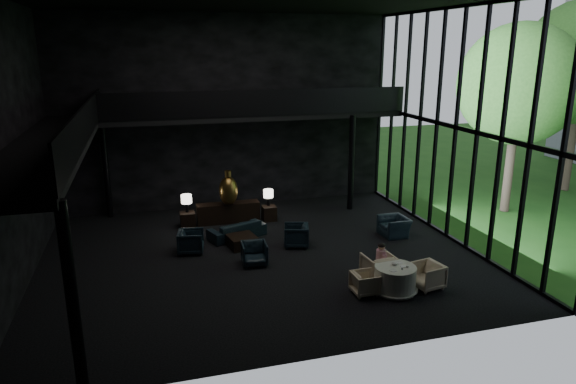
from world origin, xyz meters
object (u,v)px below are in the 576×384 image
object	(u,v)px
console	(228,212)
dining_chair_east	(427,274)
sofa	(237,227)
lounge_armchair_east	(296,233)
side_table_left	(188,220)
lounge_armchair_south	(254,252)
coffee_table	(242,241)
window_armchair	(394,223)
dining_chair_north	(378,264)
side_table_right	(269,213)
table_lamp_left	(186,200)
lounge_armchair_west	(191,240)
table_lamp_right	(268,194)
dining_chair_west	(365,283)
dining_table	(395,280)
child	(381,253)
bronze_urn	(228,190)

from	to	relation	value
console	dining_chair_east	bearing A→B (deg)	-58.08
sofa	lounge_armchair_east	bearing A→B (deg)	122.92
lounge_armchair_east	side_table_left	bearing A→B (deg)	-114.15
lounge_armchair_south	dining_chair_east	bearing A→B (deg)	-29.67
lounge_armchair_south	coffee_table	xyz separation A→B (m)	(-0.10, 1.57, -0.21)
window_armchair	dining_chair_north	distance (m)	3.90
lounge_armchair_south	side_table_right	bearing A→B (deg)	74.16
table_lamp_left	lounge_armchair_west	distance (m)	2.67
table_lamp_right	lounge_armchair_south	distance (m)	4.48
console	side_table_left	xyz separation A→B (m)	(-1.60, -0.24, -0.09)
dining_chair_west	console	bearing A→B (deg)	19.46
sofa	dining_chair_north	size ratio (longest dim) A/B	2.14
table_lamp_left	lounge_armchair_south	world-z (taller)	table_lamp_left
table_lamp_right	side_table_right	bearing A→B (deg)	-90.00
side_table_right	dining_chair_east	distance (m)	7.61
dining_chair_north	coffee_table	bearing A→B (deg)	-50.91
window_armchair	dining_table	distance (m)	4.57
window_armchair	dining_chair_north	world-z (taller)	dining_chair_north
sofa	table_lamp_right	bearing A→B (deg)	-153.84
lounge_armchair_east	sofa	bearing A→B (deg)	-110.76
dining_chair_west	dining_chair_east	bearing A→B (deg)	-95.29
coffee_table	dining_chair_west	bearing A→B (deg)	-58.87
table_lamp_left	lounge_armchair_south	size ratio (longest dim) A/B	0.81
sofa	dining_table	size ratio (longest dim) A/B	1.58
sofa	child	distance (m)	5.70
side_table_right	dining_chair_east	xyz separation A→B (m)	(2.92, -7.02, 0.13)
lounge_armchair_east	lounge_armchair_south	xyz separation A→B (m)	(-1.73, -1.14, -0.05)
dining_chair_east	table_lamp_left	bearing A→B (deg)	-149.98
table_lamp_left	dining_table	size ratio (longest dim) A/B	0.51
table_lamp_left	side_table_left	bearing A→B (deg)	-90.00
bronze_urn	dining_chair_east	xyz separation A→B (m)	(4.52, -7.03, -0.93)
window_armchair	lounge_armchair_east	bearing A→B (deg)	-91.09
bronze_urn	side_table_left	size ratio (longest dim) A/B	2.21
sofa	lounge_armchair_west	bearing A→B (deg)	9.05
window_armchair	dining_chair_east	size ratio (longest dim) A/B	1.23
child	lounge_armchair_east	bearing A→B (deg)	-60.89
side_table_right	lounge_armchair_east	xyz separation A→B (m)	(0.25, -2.93, 0.17)
lounge_armchair_west	lounge_armchair_south	distance (m)	2.40
console	bronze_urn	xyz separation A→B (m)	(0.00, -0.23, 0.97)
lounge_armchair_east	dining_chair_west	distance (m)	4.04
coffee_table	window_armchair	bearing A→B (deg)	-4.11
sofa	coffee_table	world-z (taller)	sofa
table_lamp_left	child	size ratio (longest dim) A/B	1.07
table_lamp_left	window_armchair	xyz separation A→B (m)	(7.20, -2.96, -0.64)
lounge_armchair_west	dining_table	xyz separation A→B (m)	(5.25, -4.45, -0.13)
bronze_urn	dining_chair_north	world-z (taller)	bronze_urn
bronze_urn	table_lamp_left	world-z (taller)	bronze_urn
table_lamp_right	dining_chair_west	world-z (taller)	table_lamp_right
lounge_armchair_west	coffee_table	xyz separation A→B (m)	(1.73, 0.03, -0.26)
sofa	child	size ratio (longest dim) A/B	3.28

